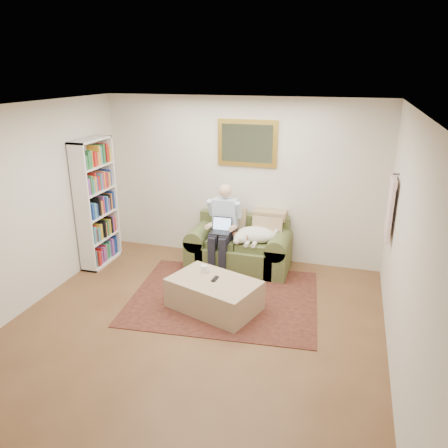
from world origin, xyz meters
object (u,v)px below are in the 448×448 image
at_px(laptop, 221,228).
at_px(sleeping_dog, 256,235).
at_px(bookshelf, 96,203).
at_px(ottoman, 214,294).
at_px(seated_man, 222,229).
at_px(sofa, 239,251).
at_px(coffee_mug, 204,269).

bearing_deg(laptop, sleeping_dog, 13.64).
bearing_deg(bookshelf, sleeping_dog, 8.86).
height_order(sleeping_dog, ottoman, sleeping_dog).
bearing_deg(sleeping_dog, bookshelf, -171.14).
xyz_separation_m(laptop, ottoman, (0.25, -1.14, -0.49)).
bearing_deg(seated_man, laptop, -90.00).
xyz_separation_m(seated_man, ottoman, (0.25, -1.20, -0.46)).
height_order(sofa, ottoman, sofa).
relative_size(sleeping_dog, coffee_mug, 6.49).
relative_size(laptop, coffee_mug, 3.06).
height_order(sofa, coffee_mug, sofa).
bearing_deg(ottoman, sleeping_dog, 77.85).
distance_m(ottoman, bookshelf, 2.50).
bearing_deg(bookshelf, sofa, 11.98).
distance_m(sofa, laptop, 0.53).
bearing_deg(sleeping_dog, laptop, -166.36).
xyz_separation_m(sleeping_dog, bookshelf, (-2.48, -0.39, 0.40)).
bearing_deg(ottoman, laptop, 102.27).
height_order(sofa, bookshelf, bookshelf).
xyz_separation_m(sofa, seated_man, (-0.24, -0.14, 0.39)).
distance_m(ottoman, coffee_mug, 0.37).
bearing_deg(laptop, sofa, 41.02).
xyz_separation_m(laptop, sleeping_dog, (0.52, 0.13, -0.09)).
bearing_deg(bookshelf, ottoman, -21.68).
height_order(seated_man, coffee_mug, seated_man).
bearing_deg(ottoman, bookshelf, 158.32).
height_order(sofa, sleeping_dog, sofa).
height_order(ottoman, bookshelf, bookshelf).
xyz_separation_m(sofa, laptop, (-0.24, -0.21, 0.42)).
xyz_separation_m(seated_man, bookshelf, (-1.96, -0.32, 0.34)).
relative_size(seated_man, sleeping_dog, 2.04).
bearing_deg(coffee_mug, sofa, 80.71).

